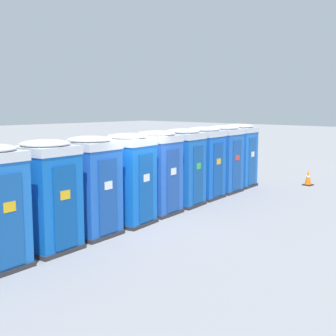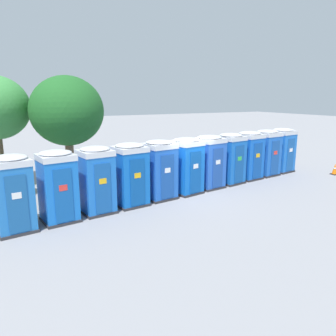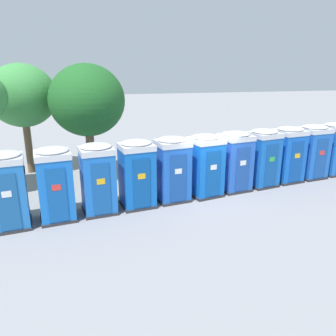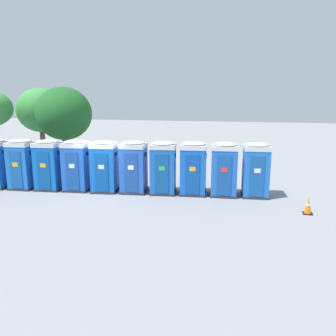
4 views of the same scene
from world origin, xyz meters
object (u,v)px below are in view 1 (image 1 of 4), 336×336
portapotty_10 (239,155)px  portapotty_5 (129,178)px  portapotty_9 (223,158)px  portapotty_8 (204,162)px  portapotty_4 (91,186)px  portapotty_6 (157,172)px  portapotty_3 (47,195)px  portapotty_7 (183,167)px  traffic_cone (308,178)px

portapotty_10 → portapotty_5: bearing=-170.8°
portapotty_9 → portapotty_5: bearing=-170.9°
portapotty_8 → portapotty_9: same height
portapotty_4 → portapotty_9: (7.17, 1.07, -0.00)m
portapotty_6 → portapotty_9: (4.30, 0.64, -0.00)m
portapotty_5 → portapotty_3: bearing=-172.1°
portapotty_4 → portapotty_8: same height
portapotty_9 → portapotty_10: bearing=9.7°
portapotty_5 → portapotty_8: bearing=9.7°
portapotty_3 → portapotty_8: bearing=9.0°
portapotty_9 → portapotty_4: bearing=-171.5°
portapotty_4 → portapotty_8: 5.80m
portapotty_5 → portapotty_8: 4.35m
portapotty_3 → portapotty_10: size_ratio=1.00×
portapotty_3 → portapotty_7: same height
portapotty_7 → portapotty_9: size_ratio=1.00×
portapotty_4 → portapotty_9: same height
portapotty_8 → portapotty_5: bearing=-170.3°
portapotty_6 → portapotty_8: bearing=9.0°
portapotty_3 → portapotty_10: 10.15m
portapotty_9 → traffic_cone: bearing=-26.4°
portapotty_3 → portapotty_6: size_ratio=1.00×
portapotty_3 → portapotty_5: (2.87, 0.40, -0.00)m
portapotty_10 → traffic_cone: size_ratio=3.97×
portapotty_10 → traffic_cone: bearing=-43.5°
traffic_cone → portapotty_9: bearing=153.6°
portapotty_9 → portapotty_6: bearing=-171.5°
portapotty_7 → traffic_cone: portapotty_7 is taller
portapotty_8 → portapotty_10: bearing=8.6°
portapotty_4 → portapotty_10: size_ratio=1.00×
portapotty_6 → portapotty_5: bearing=-169.0°
traffic_cone → portapotty_5: bearing=174.9°
portapotty_5 → portapotty_4: bearing=-173.9°
traffic_cone → portapotty_4: bearing=176.4°
portapotty_3 → portapotty_9: bearing=8.7°
portapotty_7 → portapotty_8: bearing=9.7°
portapotty_3 → portapotty_10: same height
portapotty_7 → portapotty_9: bearing=8.6°
portapotty_5 → portapotty_6: bearing=11.0°
portapotty_7 → traffic_cone: size_ratio=3.97×
portapotty_4 → portapotty_7: bearing=8.5°
portapotty_3 → portapotty_8: same height
portapotty_4 → portapotty_10: (8.60, 1.32, 0.00)m
portapotty_5 → portapotty_9: (5.73, 0.92, -0.00)m
portapotty_6 → portapotty_7: 1.45m
portapotty_3 → portapotty_8: (7.16, 1.13, -0.00)m
portapotty_6 → portapotty_4: bearing=-171.5°
portapotty_4 → portapotty_9: size_ratio=1.00×
portapotty_6 → portapotty_8: 2.90m
portapotty_8 → traffic_cone: 5.30m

